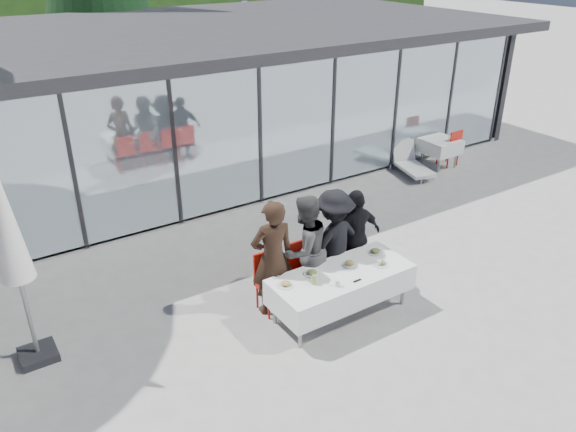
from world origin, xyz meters
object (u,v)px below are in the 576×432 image
at_px(diner_d, 355,237).
at_px(spare_chair_a, 442,134).
at_px(folded_eyeglasses, 357,281).
at_px(spare_chair_b, 452,146).
at_px(diner_chair_d, 351,250).
at_px(lounger, 410,163).
at_px(diner_c, 333,241).
at_px(diner_chair_a, 270,278).
at_px(plate_b, 312,273).
at_px(spare_table_right, 440,146).
at_px(plate_a, 286,284).
at_px(dining_table, 341,284).
at_px(juice_bottle, 314,280).
at_px(diner_chair_b, 301,268).
at_px(market_umbrella, 9,236).
at_px(plate_d, 376,251).
at_px(diner_b, 305,250).
at_px(diner_chair_c, 329,258).
at_px(plate_c, 350,264).
at_px(diner_a, 273,258).
at_px(plate_extra, 381,263).

height_order(diner_d, spare_chair_a, diner_d).
distance_m(diner_d, folded_eyeglasses, 1.22).
bearing_deg(spare_chair_b, diner_d, -152.44).
height_order(diner_chair_d, lounger, diner_chair_d).
bearing_deg(diner_c, folded_eyeglasses, 68.10).
bearing_deg(folded_eyeglasses, diner_chair_a, 130.15).
distance_m(plate_b, spare_table_right, 7.41).
distance_m(diner_chair_a, plate_a, 0.63).
bearing_deg(diner_c, diner_chair_a, -11.23).
distance_m(dining_table, juice_bottle, 0.61).
bearing_deg(spare_chair_b, spare_chair_a, 56.55).
height_order(diner_c, diner_d, diner_c).
bearing_deg(spare_table_right, plate_b, -151.81).
relative_size(diner_chair_b, spare_chair_a, 1.00).
relative_size(diner_chair_a, diner_chair_d, 1.00).
bearing_deg(market_umbrella, dining_table, -19.28).
bearing_deg(market_umbrella, plate_d, -14.34).
distance_m(diner_b, plate_d, 1.19).
distance_m(diner_b, diner_chair_b, 0.40).
distance_m(plate_b, spare_chair_b, 7.59).
relative_size(plate_a, juice_bottle, 1.64).
bearing_deg(diner_chair_d, folded_eyeglasses, -124.99).
height_order(diner_chair_c, plate_c, diner_chair_c).
bearing_deg(plate_a, diner_c, 21.26).
height_order(spare_chair_b, market_umbrella, market_umbrella).
relative_size(diner_d, plate_c, 6.66).
distance_m(diner_a, plate_b, 0.64).
distance_m(plate_a, spare_chair_b, 8.07).
bearing_deg(diner_chair_a, market_umbrella, 167.81).
bearing_deg(diner_d, diner_chair_d, -88.90).
height_order(plate_d, market_umbrella, market_umbrella).
xyz_separation_m(diner_chair_b, diner_chair_c, (0.57, 0.00, 0.00)).
bearing_deg(spare_table_right, folded_eyeglasses, -146.44).
relative_size(plate_extra, juice_bottle, 1.64).
bearing_deg(diner_b, diner_chair_a, -20.46).
distance_m(diner_b, diner_c, 0.57).
height_order(diner_chair_c, plate_b, diner_chair_c).
distance_m(diner_chair_b, plate_d, 1.25).
xyz_separation_m(diner_b, plate_extra, (0.91, -0.79, -0.15)).
bearing_deg(diner_a, plate_c, 162.79).
bearing_deg(dining_table, diner_d, 39.23).
bearing_deg(plate_c, diner_c, 82.14).
height_order(diner_a, diner_c, diner_a).
bearing_deg(diner_chair_c, diner_c, -90.00).
height_order(diner_chair_d, spare_chair_b, same).
relative_size(diner_chair_a, folded_eyeglasses, 6.96).
xyz_separation_m(juice_bottle, folded_eyeglasses, (0.59, -0.28, -0.07)).
xyz_separation_m(diner_a, plate_c, (1.09, -0.54, -0.19)).
bearing_deg(spare_chair_a, diner_chair_a, -154.68).
relative_size(diner_chair_a, plate_c, 3.82).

